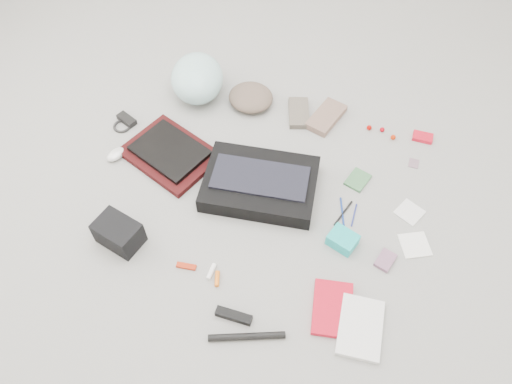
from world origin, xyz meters
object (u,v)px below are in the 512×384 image
(camera_bag, at_px, (119,233))
(book_red, at_px, (332,308))
(messenger_bag, at_px, (260,184))
(accordion_wallet, at_px, (343,240))
(bike_helmet, at_px, (197,78))
(laptop, at_px, (170,151))

(camera_bag, xyz_separation_m, book_red, (0.91, -0.03, -0.05))
(messenger_bag, xyz_separation_m, camera_bag, (-0.47, -0.43, 0.02))
(messenger_bag, distance_m, accordion_wallet, 0.44)
(bike_helmet, distance_m, book_red, 1.34)
(camera_bag, bearing_deg, book_red, 12.50)
(messenger_bag, height_order, book_red, messenger_bag)
(messenger_bag, bearing_deg, camera_bag, -144.36)
(bike_helmet, bearing_deg, camera_bag, -108.98)
(laptop, bearing_deg, messenger_bag, 14.83)
(book_red, bearing_deg, messenger_bag, 123.99)
(messenger_bag, distance_m, camera_bag, 0.64)
(messenger_bag, xyz_separation_m, accordion_wallet, (0.41, -0.16, -0.01))
(laptop, relative_size, bike_helmet, 0.98)
(messenger_bag, xyz_separation_m, book_red, (0.44, -0.46, -0.03))
(laptop, distance_m, accordion_wallet, 0.90)
(laptop, xyz_separation_m, camera_bag, (-0.01, -0.49, 0.02))
(messenger_bag, relative_size, book_red, 2.20)
(book_red, bearing_deg, bike_helmet, 124.67)
(camera_bag, bearing_deg, bike_helmet, 105.75)
(camera_bag, height_order, book_red, camera_bag)
(laptop, relative_size, accordion_wallet, 2.87)
(camera_bag, relative_size, book_red, 0.81)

